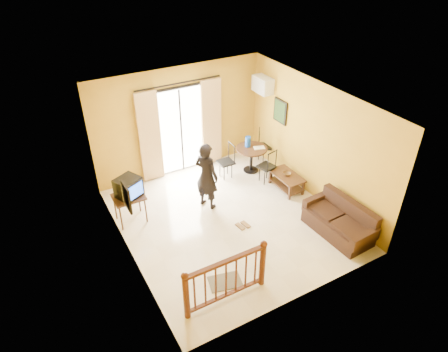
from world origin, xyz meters
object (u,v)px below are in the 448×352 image
sofa (340,222)px  standing_person (207,176)px  dining_table (251,153)px  coffee_table (287,180)px  television (128,187)px

sofa → standing_person: (-2.02, 2.24, 0.53)m
dining_table → standing_person: 1.91m
dining_table → standing_person: bearing=-155.3°
dining_table → sofa: bearing=-84.4°
sofa → standing_person: 3.06m
coffee_table → television: bearing=169.5°
television → standing_person: 1.73m
television → sofa: bearing=-59.9°
coffee_table → standing_person: bearing=169.9°
standing_person → television: bearing=52.3°
dining_table → coffee_table: dining_table is taller
dining_table → sofa: size_ratio=0.51×
coffee_table → standing_person: size_ratio=0.56×
dining_table → coffee_table: 1.22m
television → standing_person: bearing=-36.2°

